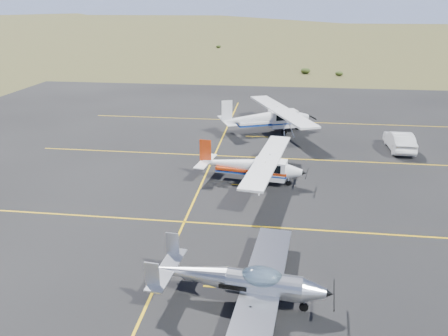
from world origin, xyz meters
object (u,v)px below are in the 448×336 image
(aircraft_low_wing, at_px, (244,281))
(sedan, at_px, (400,141))
(aircraft_cessna, at_px, (252,165))
(aircraft_plain, at_px, (268,117))

(aircraft_low_wing, height_order, sedan, aircraft_low_wing)
(aircraft_cessna, bearing_deg, sedan, 44.48)
(aircraft_low_wing, xyz_separation_m, sedan, (10.75, 20.61, -0.21))
(sedan, bearing_deg, aircraft_low_wing, 62.53)
(aircraft_low_wing, height_order, aircraft_plain, aircraft_plain)
(aircraft_plain, bearing_deg, sedan, -41.42)
(aircraft_plain, height_order, sedan, aircraft_plain)
(sedan, bearing_deg, aircraft_cessna, 35.88)
(aircraft_low_wing, bearing_deg, aircraft_cessna, 98.35)
(aircraft_cessna, bearing_deg, aircraft_low_wing, -78.80)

